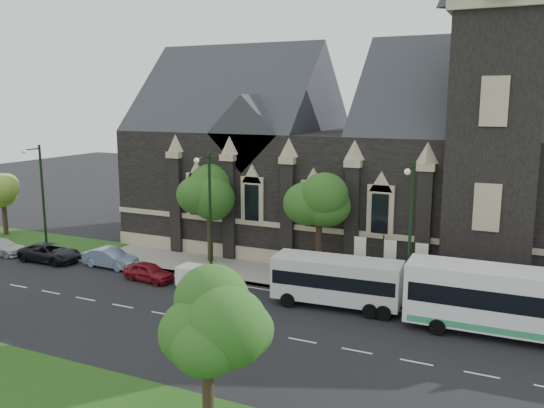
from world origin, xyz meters
The scene contains 20 objects.
ground centered at (0.00, 0.00, 0.00)m, with size 160.00×160.00×0.00m, color black.
sidewalk centered at (0.00, 9.50, 0.07)m, with size 80.00×5.00×0.15m, color #9B978D.
museum centered at (5.12, 18.78, 8.17)m, with size 40.00×17.70×29.90m.
tree_park_east centered at (6.18, -9.32, 4.62)m, with size 3.40×3.40×6.28m.
tree_walk_right centered at (3.21, 10.71, 5.82)m, with size 4.08×4.08×7.80m.
tree_walk_left centered at (-5.80, 10.70, 5.73)m, with size 3.91×3.91×7.64m.
tree_walk_far centered at (-27.82, 10.18, 4.62)m, with size 3.40×3.40×6.28m.
street_lamp_near centered at (10.00, 7.09, 5.11)m, with size 0.36×1.88×9.00m.
street_lamp_mid centered at (-4.00, 7.09, 5.11)m, with size 0.36×1.88×9.00m.
street_lamp_far centered at (-20.00, 7.09, 5.11)m, with size 0.36×1.88×9.00m.
banner_flag_left centered at (6.29, 9.00, 2.38)m, with size 0.90×0.10×4.00m.
banner_flag_center centered at (8.29, 9.00, 2.38)m, with size 0.90×0.10×4.00m.
banner_flag_right centered at (10.29, 9.00, 2.38)m, with size 0.90×0.10×4.00m.
tour_coach centered at (16.82, 5.19, 2.02)m, with size 12.81×3.16×3.72m.
shuttle_bus centered at (6.02, 5.59, 1.75)m, with size 8.00×3.19×3.03m.
box_trailer centered at (-3.89, 4.79, 0.87)m, with size 2.87×1.68×1.53m.
sedan centered at (-12.25, 6.20, 0.73)m, with size 1.55×4.45×1.47m, color #7D94B4.
car_far_red centered at (-7.60, 4.77, 0.66)m, with size 1.55×3.85×1.31m, color maroon.
car_far_white centered at (-22.97, 5.23, 0.66)m, with size 1.84×4.53×1.31m, color silver.
car_far_black centered at (-17.64, 5.42, 0.71)m, with size 2.36×5.12×1.42m, color black.
Camera 1 is at (16.44, -26.19, 12.61)m, focal length 37.29 mm.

